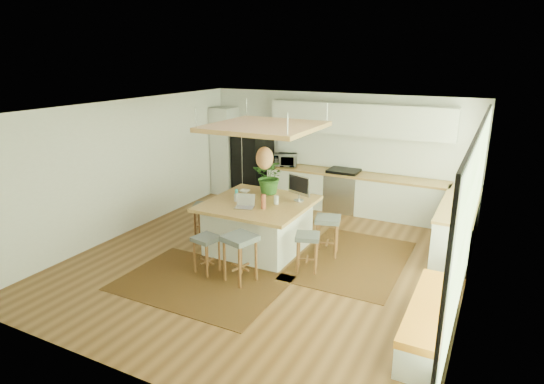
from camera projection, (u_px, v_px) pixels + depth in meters
The scene contains 35 objects.
floor at pixel (269, 259), 8.22m from camera, with size 7.00×7.00×0.00m, color #543318.
ceiling at pixel (269, 108), 7.44m from camera, with size 7.00×7.00×0.00m, color white.
wall_back at pixel (337, 151), 10.81m from camera, with size 6.50×6.50×0.00m, color silver.
wall_front at pixel (118, 268), 4.84m from camera, with size 6.50×6.50×0.00m, color silver.
wall_left at pixel (127, 167), 9.24m from camera, with size 7.00×7.00×0.00m, color silver.
wall_right at pixel (473, 216), 6.41m from camera, with size 7.00×7.00×0.00m, color silver.
window_wall at pixel (471, 213), 6.41m from camera, with size 0.10×6.20×2.60m, color black, non-canonical shape.
pantry at pixel (225, 151), 11.89m from camera, with size 0.55×0.60×2.25m, color silver.
back_counter_base at pixel (353, 194), 10.56m from camera, with size 4.20×0.60×0.88m, color silver.
back_counter_top at pixel (354, 175), 10.43m from camera, with size 4.24×0.64×0.05m, color olive.
backsplash at pixel (359, 153), 10.56m from camera, with size 4.20×0.02×0.80m, color white.
upper_cabinets at pixel (359, 119), 10.19m from camera, with size 4.20×0.34×0.70m, color silver.
range at pixel (343, 190), 10.65m from camera, with size 0.76×0.62×1.00m, color #A5A5AA, non-canonical shape.
right_counter_base at pixel (457, 227), 8.52m from camera, with size 0.60×2.50×0.88m, color silver.
right_counter_top at pixel (460, 204), 8.39m from camera, with size 0.64×2.54×0.05m, color olive.
window_bench at pixel (430, 321), 5.84m from camera, with size 0.52×2.00×0.50m, color silver, non-canonical shape.
ceiling_panel at pixel (264, 142), 8.10m from camera, with size 1.86×1.86×0.80m, color olive, non-canonical shape.
rug_near at pixel (201, 283), 7.33m from camera, with size 2.60×1.80×0.01m, color black.
rug_right at pixel (352, 260), 8.16m from camera, with size 1.80×2.60×0.01m, color black.
fridge at pixel (253, 162), 11.58m from camera, with size 0.88×0.69×1.77m, color black, non-canonical shape.
island at pixel (259, 225), 8.53m from camera, with size 1.85×1.85×0.93m, color olive, non-canonical shape.
stool_near_left at pixel (207, 253), 7.61m from camera, with size 0.38×0.38×0.65m, color #484D4F, non-canonical shape.
stool_near_right at pixel (240, 261), 7.31m from camera, with size 0.47×0.47×0.79m, color #484D4F, non-canonical shape.
stool_right_front at pixel (307, 251), 7.67m from camera, with size 0.39×0.39×0.66m, color #484D4F, non-canonical shape.
stool_right_back at pixel (327, 237), 8.28m from camera, with size 0.43×0.43×0.73m, color #484D4F, non-canonical shape.
stool_left_side at pixel (205, 220), 9.12m from camera, with size 0.41×0.41×0.69m, color #484D4F, non-canonical shape.
laptop at pixel (244, 201), 8.03m from camera, with size 0.33×0.35×0.25m, color #A5A5AA, non-canonical shape.
monitor at pixel (299, 187), 8.38m from camera, with size 0.54×0.19×0.50m, color #A5A5AA, non-canonical shape.
microwave at pixel (285, 159), 11.10m from camera, with size 0.54×0.30×0.36m, color #A5A5AA.
island_plant at pixel (270, 180), 8.83m from camera, with size 0.63×0.70×0.55m, color #1E4C19.
island_bowl at pixel (245, 191), 8.97m from camera, with size 0.20×0.20×0.05m, color beige.
island_bottle_0 at pixel (236, 192), 8.69m from camera, with size 0.07×0.07×0.19m, color #38D8E0.
island_bottle_1 at pixel (236, 196), 8.41m from camera, with size 0.07×0.07×0.19m, color silver.
island_bottle_2 at pixel (263, 203), 8.00m from camera, with size 0.07×0.07×0.19m, color #994B33.
island_bottle_3 at pixel (277, 199), 8.26m from camera, with size 0.07×0.07×0.19m, color beige.
Camera 1 is at (3.46, -6.67, 3.53)m, focal length 30.02 mm.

